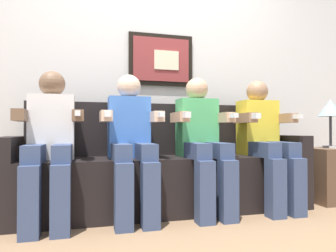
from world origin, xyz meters
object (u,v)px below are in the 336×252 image
at_px(couch, 162,173).
at_px(side_table_right, 328,175).
at_px(person_left_center, 131,138).
at_px(table_lamp, 330,110).
at_px(person_leftmost, 50,139).
at_px(spare_remote_on_table, 336,148).
at_px(person_rightmost, 265,137).
at_px(person_right_center, 202,138).

relative_size(couch, side_table_right, 4.91).
distance_m(person_left_center, table_lamp, 1.93).
distance_m(person_leftmost, spare_remote_on_table, 2.44).
relative_size(person_rightmost, table_lamp, 2.41).
xyz_separation_m(couch, person_right_center, (0.29, -0.17, 0.29)).
relative_size(person_leftmost, person_right_center, 1.00).
bearing_deg(person_right_center, person_rightmost, 0.00).
height_order(person_leftmost, person_right_center, same).
xyz_separation_m(table_lamp, spare_remote_on_table, (-0.04, -0.11, -0.35)).
bearing_deg(couch, person_rightmost, -11.03).
xyz_separation_m(couch, table_lamp, (1.62, -0.09, 0.55)).
distance_m(person_left_center, person_right_center, 0.58).
bearing_deg(spare_remote_on_table, person_right_center, 178.44).
bearing_deg(person_rightmost, couch, 168.97).
relative_size(person_right_center, spare_remote_on_table, 8.54).
xyz_separation_m(person_right_center, spare_remote_on_table, (1.29, -0.04, -0.10)).
bearing_deg(side_table_right, person_right_center, -177.27).
height_order(person_leftmost, person_left_center, same).
xyz_separation_m(person_leftmost, side_table_right, (2.44, 0.06, -0.36)).
xyz_separation_m(person_leftmost, person_left_center, (0.58, -0.00, 0.00)).
relative_size(side_table_right, table_lamp, 1.09).
distance_m(person_leftmost, side_table_right, 2.47).
height_order(person_leftmost, person_rightmost, same).
height_order(person_rightmost, table_lamp, person_rightmost).
height_order(couch, person_rightmost, person_rightmost).
xyz_separation_m(side_table_right, table_lamp, (0.04, 0.02, 0.61)).
height_order(couch, person_left_center, person_left_center).
bearing_deg(table_lamp, couch, 176.75).
distance_m(person_left_center, spare_remote_on_table, 1.87).
bearing_deg(person_left_center, person_rightmost, 0.00).
height_order(person_right_center, person_rightmost, same).
distance_m(side_table_right, table_lamp, 0.61).
bearing_deg(side_table_right, person_rightmost, -175.07).
distance_m(person_right_center, table_lamp, 1.36).
relative_size(person_leftmost, side_table_right, 2.22).
bearing_deg(person_right_center, person_leftmost, 179.98).
bearing_deg(couch, person_left_center, -149.68).
relative_size(table_lamp, spare_remote_on_table, 3.54).
bearing_deg(spare_remote_on_table, couch, 172.63).
distance_m(couch, person_left_center, 0.45).
distance_m(person_left_center, side_table_right, 1.90).
bearing_deg(side_table_right, couch, 176.11).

